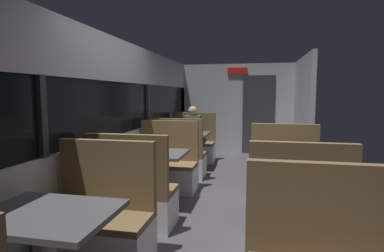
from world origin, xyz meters
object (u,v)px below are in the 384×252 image
at_px(dining_table_rear_aisle, 291,169).
at_px(bench_far_window_facing_end, 179,159).
at_px(dining_table_near_window, 47,226).
at_px(bench_rear_aisle_facing_end, 298,218).
at_px(bench_near_window_facing_entry, 100,227).
at_px(seated_passenger, 193,138).
at_px(bench_mid_window_facing_end, 133,199).
at_px(bench_far_window_facing_entry, 194,147).
at_px(dining_table_far_window, 187,137).
at_px(bench_mid_window_facing_entry, 167,169).
at_px(bench_rear_aisle_facing_entry, 284,179).
at_px(dining_table_mid_window, 152,159).

bearing_deg(dining_table_rear_aisle, bench_far_window_facing_end, 137.01).
bearing_deg(dining_table_near_window, bench_rear_aisle_facing_end, 35.33).
bearing_deg(bench_near_window_facing_entry, dining_table_rear_aisle, 35.33).
bearing_deg(bench_far_window_facing_end, seated_passenger, 90.00).
bearing_deg(bench_rear_aisle_facing_end, bench_mid_window_facing_end, 173.62).
bearing_deg(bench_mid_window_facing_end, bench_far_window_facing_entry, 90.00).
relative_size(bench_far_window_facing_end, bench_far_window_facing_entry, 1.00).
relative_size(dining_table_far_window, bench_rear_aisle_facing_end, 0.82).
height_order(bench_mid_window_facing_end, bench_mid_window_facing_entry, same).
height_order(bench_mid_window_facing_entry, seated_passenger, seated_passenger).
relative_size(dining_table_far_window, bench_rear_aisle_facing_entry, 0.82).
bearing_deg(bench_far_window_facing_end, bench_near_window_facing_entry, -90.00).
bearing_deg(bench_rear_aisle_facing_end, bench_mid_window_facing_entry, 138.23).
xyz_separation_m(dining_table_far_window, bench_far_window_facing_entry, (0.00, 0.70, -0.31)).
xyz_separation_m(dining_table_rear_aisle, seated_passenger, (-1.79, 3.00, -0.10)).
distance_m(dining_table_mid_window, bench_rear_aisle_facing_end, 2.03).
bearing_deg(bench_mid_window_facing_entry, bench_far_window_facing_end, 90.00).
xyz_separation_m(bench_mid_window_facing_entry, bench_rear_aisle_facing_end, (1.79, -1.60, 0.00)).
height_order(dining_table_mid_window, bench_mid_window_facing_entry, bench_mid_window_facing_entry).
distance_m(bench_near_window_facing_entry, bench_rear_aisle_facing_entry, 2.66).
relative_size(bench_mid_window_facing_end, dining_table_far_window, 1.22).
bearing_deg(bench_rear_aisle_facing_end, bench_near_window_facing_entry, -162.36).
height_order(bench_near_window_facing_entry, seated_passenger, seated_passenger).
bearing_deg(dining_table_far_window, dining_table_mid_window, -90.00).
bearing_deg(bench_far_window_facing_entry, dining_table_near_window, -90.00).
height_order(dining_table_mid_window, bench_rear_aisle_facing_entry, bench_rear_aisle_facing_entry).
bearing_deg(bench_rear_aisle_facing_end, dining_table_rear_aisle, 90.00).
xyz_separation_m(dining_table_mid_window, bench_mid_window_facing_entry, (0.00, 0.70, -0.31)).
xyz_separation_m(dining_table_near_window, bench_near_window_facing_entry, (0.00, 0.70, -0.31)).
bearing_deg(bench_rear_aisle_facing_entry, dining_table_rear_aisle, -90.00).
height_order(dining_table_near_window, bench_near_window_facing_entry, bench_near_window_facing_entry).
bearing_deg(bench_mid_window_facing_end, dining_table_near_window, -90.00).
bearing_deg(bench_rear_aisle_facing_entry, bench_mid_window_facing_entry, 173.62).
distance_m(dining_table_near_window, bench_mid_window_facing_end, 1.50).
relative_size(dining_table_near_window, bench_rear_aisle_facing_entry, 0.82).
bearing_deg(bench_near_window_facing_entry, seated_passenger, 90.00).
xyz_separation_m(dining_table_near_window, dining_table_rear_aisle, (1.79, 1.97, 0.00)).
xyz_separation_m(bench_mid_window_facing_end, bench_far_window_facing_end, (0.00, 2.17, 0.00)).
xyz_separation_m(bench_near_window_facing_entry, bench_far_window_facing_end, (0.00, 2.94, 0.00)).
xyz_separation_m(bench_rear_aisle_facing_entry, seated_passenger, (-1.79, 2.30, 0.21)).
xyz_separation_m(bench_near_window_facing_entry, dining_table_mid_window, (0.00, 1.47, 0.31)).
xyz_separation_m(bench_mid_window_facing_end, dining_table_rear_aisle, (1.79, 0.50, 0.31)).
relative_size(dining_table_mid_window, bench_rear_aisle_facing_entry, 0.82).
xyz_separation_m(dining_table_mid_window, dining_table_far_window, (0.00, 2.17, 0.00)).
distance_m(dining_table_far_window, seated_passenger, 0.64).
bearing_deg(seated_passenger, dining_table_mid_window, -90.00).
distance_m(dining_table_near_window, bench_rear_aisle_facing_end, 2.22).
xyz_separation_m(dining_table_near_window, bench_far_window_facing_entry, (0.00, 5.04, -0.31)).
bearing_deg(seated_passenger, bench_mid_window_facing_end, -90.00).
relative_size(bench_near_window_facing_entry, bench_rear_aisle_facing_end, 1.00).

